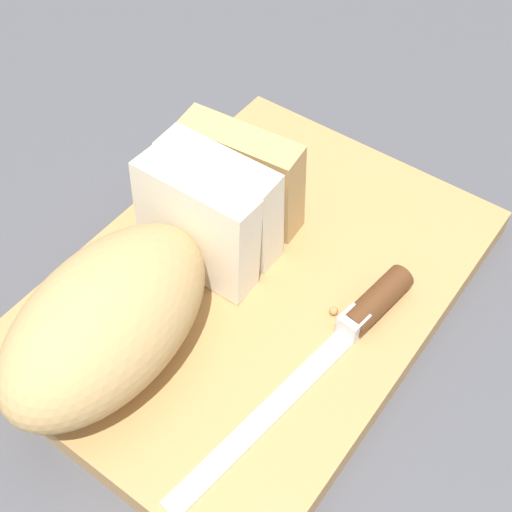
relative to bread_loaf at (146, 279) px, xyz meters
name	(u,v)px	position (x,y,z in m)	size (l,w,h in m)	color
ground_plane	(256,297)	(0.08, -0.05, -0.07)	(3.00, 3.00, 0.00)	#4C4C51
cutting_board	(256,288)	(0.08, -0.05, -0.06)	(0.39, 0.28, 0.03)	tan
bread_loaf	(146,279)	(0.00, 0.00, 0.00)	(0.29, 0.12, 0.10)	tan
bread_knife	(354,324)	(0.08, -0.14, -0.04)	(0.26, 0.06, 0.02)	silver
crumb_near_knife	(178,289)	(0.03, 0.00, -0.04)	(0.00, 0.00, 0.00)	tan
crumb_near_loaf	(334,311)	(0.08, -0.12, -0.04)	(0.01, 0.01, 0.01)	tan
crumb_stray_left	(258,243)	(0.11, -0.03, -0.04)	(0.01, 0.01, 0.01)	tan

